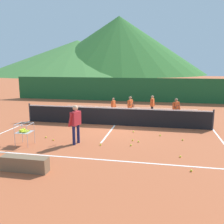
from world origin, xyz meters
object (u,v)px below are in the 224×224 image
student_3 (176,107)px  tennis_ball_2 (100,145)px  ball_cart (24,131)px  courtside_bench (25,164)px  student_1 (130,105)px  tennis_ball_5 (160,135)px  tennis_ball_7 (131,145)px  tennis_ball_1 (133,140)px  tennis_ball_6 (53,140)px  tennis_ball_8 (46,137)px  tennis_ball_10 (191,171)px  tennis_ball_4 (77,127)px  tennis_ball_9 (139,142)px  student_2 (152,104)px  instructor (76,121)px  tennis_ball_0 (183,140)px  tennis_net (115,116)px  student_0 (113,105)px  tennis_ball_3 (133,132)px  tennis_ball_11 (180,157)px

student_3 → tennis_ball_2: 6.19m
ball_cart → courtside_bench: (1.36, -2.30, -0.36)m
student_1 → tennis_ball_5: student_1 is taller
tennis_ball_7 → courtside_bench: courtside_bench is taller
tennis_ball_1 → tennis_ball_6: bearing=-169.0°
tennis_ball_5 → tennis_ball_6: 4.83m
tennis_ball_6 → tennis_ball_5: bearing=19.8°
ball_cart → tennis_ball_8: size_ratio=13.22×
tennis_ball_6 → tennis_ball_10: size_ratio=1.00×
tennis_ball_7 → tennis_ball_10: same height
tennis_ball_4 → courtside_bench: bearing=-88.4°
tennis_ball_1 → tennis_ball_8: (-3.88, -0.34, 0.00)m
tennis_ball_9 → student_2: bearing=86.6°
tennis_ball_5 → tennis_ball_9: same height
tennis_ball_4 → tennis_ball_7: same height
tennis_ball_2 → courtside_bench: 3.31m
student_2 → tennis_ball_8: student_2 is taller
tennis_ball_10 → instructor: bearing=156.5°
tennis_ball_0 → tennis_ball_5: size_ratio=1.00×
student_3 → tennis_ball_1: 4.85m
tennis_ball_7 → tennis_ball_8: 3.90m
tennis_ball_7 → tennis_ball_9: (0.26, 0.52, 0.00)m
instructor → student_3: (4.28, 5.20, -0.18)m
tennis_net → student_2: size_ratio=7.68×
student_1 → tennis_ball_2: size_ratio=19.70×
student_3 → tennis_ball_8: bearing=-141.5°
tennis_ball_5 → tennis_ball_10: 3.87m
student_0 → tennis_ball_8: bearing=-112.1°
tennis_ball_9 → ball_cart: bearing=-164.7°
instructor → tennis_ball_4: (-0.80, 2.46, -0.94)m
tennis_ball_4 → tennis_ball_1: bearing=-27.7°
tennis_ball_6 → tennis_ball_10: same height
student_0 → tennis_ball_2: 5.75m
instructor → tennis_ball_4: 2.76m
tennis_ball_3 → tennis_ball_7: (0.13, -2.06, 0.00)m
tennis_ball_9 → courtside_bench: bearing=-132.0°
instructor → tennis_ball_5: size_ratio=23.95×
student_2 → tennis_ball_7: (-0.60, -6.20, -0.75)m
tennis_ball_4 → tennis_ball_9: size_ratio=1.00×
student_3 → tennis_ball_6: student_3 is taller
student_3 → tennis_ball_2: (-3.23, -5.23, -0.76)m
instructor → tennis_ball_11: size_ratio=23.95×
ball_cart → tennis_ball_4: ball_cart is taller
student_2 → tennis_ball_2: bearing=-105.9°
tennis_ball_5 → tennis_ball_8: size_ratio=1.00×
courtside_bench → tennis_ball_10: bearing=10.6°
tennis_ball_2 → tennis_ball_4: 3.11m
tennis_ball_1 → tennis_ball_6: same height
student_2 → courtside_bench: (-3.53, -9.23, -0.56)m
tennis_ball_5 → tennis_ball_7: 2.03m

